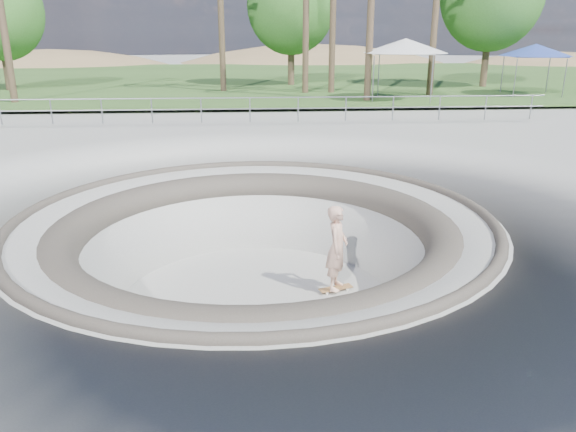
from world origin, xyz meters
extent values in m
plane|color=#A7A7A2|center=(0.00, 0.00, 0.00)|extent=(180.00, 180.00, 0.00)
torus|color=#A7A7A2|center=(0.00, 0.00, -2.00)|extent=(14.00, 14.00, 4.00)
cylinder|color=#A7A7A2|center=(0.00, 0.00, -1.95)|extent=(6.60, 6.60, 0.10)
torus|color=#4E483E|center=(0.00, 0.00, -0.02)|extent=(10.24, 10.24, 0.24)
torus|color=#4E483E|center=(0.00, 0.00, -0.45)|extent=(8.91, 8.91, 0.81)
cube|color=#335321|center=(0.00, 34.00, 0.22)|extent=(180.00, 36.00, 0.12)
ellipsoid|color=olive|center=(-22.00, 55.00, -6.44)|extent=(50.40, 36.00, 23.40)
ellipsoid|color=olive|center=(8.00, 60.00, -7.87)|extent=(61.60, 44.00, 28.60)
ellipsoid|color=olive|center=(35.00, 52.00, -5.36)|extent=(42.00, 30.00, 19.50)
cylinder|color=gray|center=(0.00, 12.00, 1.17)|extent=(25.00, 0.05, 0.05)
cylinder|color=gray|center=(0.00, 12.00, 0.72)|extent=(25.00, 0.05, 0.05)
cube|color=#97673C|center=(1.84, 0.21, -1.83)|extent=(0.83, 0.47, 0.02)
cylinder|color=#BBBBC0|center=(1.84, 0.21, -1.86)|extent=(0.09, 0.17, 0.03)
cylinder|color=#BBBBC0|center=(1.84, 0.21, -1.86)|extent=(0.09, 0.17, 0.03)
cylinder|color=white|center=(1.84, 0.21, -1.87)|extent=(0.07, 0.05, 0.06)
cylinder|color=white|center=(1.84, 0.21, -1.87)|extent=(0.07, 0.05, 0.06)
cylinder|color=white|center=(1.84, 0.21, -1.87)|extent=(0.07, 0.05, 0.06)
cylinder|color=white|center=(1.84, 0.21, -1.87)|extent=(0.07, 0.05, 0.06)
imported|color=#E0AB91|center=(1.84, 0.21, -0.83)|extent=(0.68, 0.83, 1.97)
cylinder|color=gray|center=(6.73, 17.12, 1.42)|extent=(0.06, 0.06, 2.29)
cylinder|color=gray|center=(9.65, 17.12, 1.42)|extent=(0.06, 0.06, 2.29)
cylinder|color=gray|center=(6.73, 20.03, 1.42)|extent=(0.06, 0.06, 2.29)
cylinder|color=gray|center=(9.65, 20.03, 1.42)|extent=(0.06, 0.06, 2.29)
cube|color=silver|center=(8.19, 18.58, 2.67)|extent=(3.94, 3.94, 0.08)
cone|color=silver|center=(8.19, 18.58, 3.04)|extent=(5.87, 5.87, 0.73)
cylinder|color=gray|center=(14.74, 18.89, 1.31)|extent=(0.06, 0.06, 2.05)
cylinder|color=gray|center=(17.36, 18.89, 1.31)|extent=(0.06, 0.06, 2.05)
cylinder|color=gray|center=(14.74, 21.51, 1.31)|extent=(0.06, 0.06, 2.05)
cylinder|color=gray|center=(17.36, 21.51, 1.31)|extent=(0.06, 0.06, 2.05)
cube|color=#2A4097|center=(16.05, 20.20, 2.43)|extent=(3.22, 3.22, 0.08)
cone|color=#2A4097|center=(16.05, 20.20, 2.75)|extent=(5.47, 5.47, 0.65)
cylinder|color=brown|center=(-1.54, 23.75, 4.38)|extent=(0.36, 0.36, 8.42)
cylinder|color=brown|center=(4.89, 22.36, 4.02)|extent=(0.36, 0.36, 7.69)
cylinder|color=brown|center=(10.31, 20.65, 4.73)|extent=(0.36, 0.36, 9.13)
cylinder|color=brown|center=(-14.77, 25.21, 2.35)|extent=(0.44, 0.44, 4.35)
cylinder|color=brown|center=(2.88, 27.42, 2.58)|extent=(0.44, 0.44, 4.82)
ellipsoid|color=#305F20|center=(2.88, 27.42, 5.34)|extent=(5.76, 5.24, 6.29)
cylinder|color=brown|center=(15.38, 25.33, 2.88)|extent=(0.44, 0.44, 5.42)
camera|label=1|loc=(-0.09, -11.40, 3.81)|focal=35.00mm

